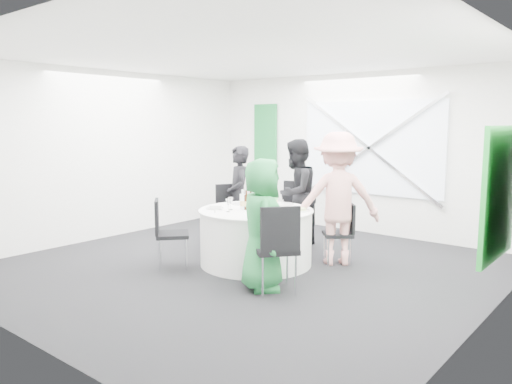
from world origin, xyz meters
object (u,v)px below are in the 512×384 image
Objects in this scene: person_man_back at (296,193)px; clear_water_bottle at (243,202)px; banquet_table at (256,237)px; chair_back_right at (343,228)px; chair_front_right at (278,242)px; person_woman_pink at (337,199)px; chair_front_left at (166,228)px; person_man_back_left at (239,196)px; green_water_bottle at (275,201)px; person_woman_green at (262,225)px; chair_back at (293,209)px; chair_back_left at (231,210)px.

clear_water_bottle is at bearing -7.24° from person_man_back.
chair_back_right is (0.90, 0.80, 0.11)m from banquet_table.
chair_front_right is 0.57× the size of person_woman_pink.
chair_front_left is 1.57m from person_man_back_left.
chair_front_left is at bearing -131.60° from banquet_table.
green_water_bottle is 0.44m from clear_water_bottle.
person_man_back is (-0.14, 1.15, 0.46)m from banquet_table.
green_water_bottle is at bearing 31.82° from banquet_table.
person_man_back_left is 2.13m from person_woman_green.
green_water_bottle is (-0.75, 0.94, 0.27)m from chair_front_right.
chair_back_right is at bearing -93.41° from chair_front_left.
chair_back is 0.67× the size of person_woman_green.
chair_back_left is 0.61× the size of person_man_back_left.
clear_water_bottle reaches higher than chair_back_right.
chair_back is 0.98m from chair_back_left.
chair_front_right is at bearing 54.34° from person_woman_pink.
person_woman_pink is at bearing 40.32° from banquet_table.
chair_front_right is 1.78m from chair_front_left.
chair_front_left is 1.54m from person_woman_green.
clear_water_bottle reaches higher than chair_front_right.
chair_front_right is 0.67× the size of person_woman_green.
person_man_back is 5.65× the size of green_water_bottle.
chair_front_left is 1.08m from clear_water_bottle.
chair_front_right is (0.07, -1.61, 0.12)m from chair_back_right.
chair_front_right is at bearing -135.23° from chair_front_left.
chair_back_right is at bearing -53.04° from chair_back_left.
banquet_table is 1.52× the size of chair_front_right.
chair_back_right is 1.16m from person_man_back.
person_woman_pink is at bearing -135.54° from chair_front_right.
green_water_bottle is at bearing 33.57° from clear_water_bottle.
chair_back_left is 1.16× the size of chair_back_right.
chair_front_left is at bearing -47.04° from chair_front_right.
chair_front_left is at bearing 52.29° from person_woman_green.
banquet_table is at bearing -0.00° from person_woman_pink.
chair_back is 1.22× the size of chair_back_right.
chair_back is 1.23m from clear_water_bottle.
clear_water_bottle reaches higher than chair_front_left.
green_water_bottle is at bearing 12.64° from person_man_back.
chair_front_left is 0.55× the size of person_man_back.
person_woman_pink is (1.84, 0.13, 0.34)m from chair_back_left.
chair_back is 1.11m from person_woman_pink.
green_water_bottle is (0.37, -1.02, 0.04)m from person_man_back.
chair_front_right reaches higher than chair_back_left.
banquet_table is 1.23m from person_woman_pink.
chair_front_right is 1.34m from clear_water_bottle.
chair_back_left is 1.04× the size of chair_front_left.
clear_water_bottle is (0.73, -0.75, 0.08)m from person_man_back_left.
person_man_back_left is at bearing -126.66° from chair_back_right.
chair_back_right is 1.60m from person_woman_green.
person_man_back is at bearing -150.24° from chair_back_right.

